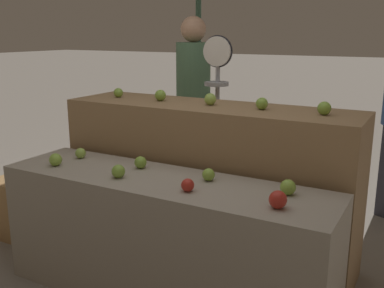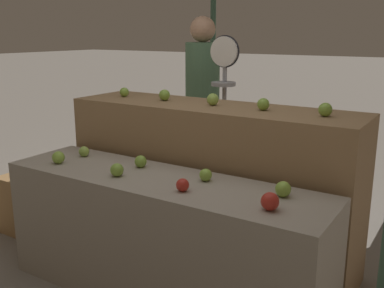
% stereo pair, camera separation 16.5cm
% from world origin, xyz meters
% --- Properties ---
extents(display_counter_front, '(2.06, 0.55, 0.77)m').
position_xyz_m(display_counter_front, '(0.00, 0.00, 0.39)').
color(display_counter_front, gray).
rests_on(display_counter_front, ground_plane).
extents(display_counter_back, '(2.06, 0.55, 1.13)m').
position_xyz_m(display_counter_back, '(0.00, 0.60, 0.56)').
color(display_counter_back, olive).
rests_on(display_counter_back, ground_plane).
extents(apple_front_0, '(0.08, 0.08, 0.08)m').
position_xyz_m(apple_front_0, '(-0.74, -0.10, 0.82)').
color(apple_front_0, '#84AD3D').
rests_on(apple_front_0, display_counter_front).
extents(apple_front_1, '(0.08, 0.08, 0.08)m').
position_xyz_m(apple_front_1, '(-0.24, -0.10, 0.81)').
color(apple_front_1, '#7AA338').
rests_on(apple_front_1, display_counter_front).
extents(apple_front_2, '(0.07, 0.07, 0.07)m').
position_xyz_m(apple_front_2, '(0.24, -0.11, 0.81)').
color(apple_front_2, '#AD281E').
rests_on(apple_front_2, display_counter_front).
extents(apple_front_3, '(0.09, 0.09, 0.09)m').
position_xyz_m(apple_front_3, '(0.74, -0.11, 0.82)').
color(apple_front_3, '#AD281E').
rests_on(apple_front_3, display_counter_front).
extents(apple_front_4, '(0.07, 0.07, 0.07)m').
position_xyz_m(apple_front_4, '(-0.72, 0.11, 0.81)').
color(apple_front_4, '#8EB247').
rests_on(apple_front_4, display_counter_front).
extents(apple_front_5, '(0.08, 0.08, 0.08)m').
position_xyz_m(apple_front_5, '(-0.23, 0.12, 0.81)').
color(apple_front_5, '#7AA338').
rests_on(apple_front_5, display_counter_front).
extents(apple_front_6, '(0.07, 0.07, 0.07)m').
position_xyz_m(apple_front_6, '(0.25, 0.10, 0.81)').
color(apple_front_6, '#84AD3D').
rests_on(apple_front_6, display_counter_front).
extents(apple_front_7, '(0.08, 0.08, 0.08)m').
position_xyz_m(apple_front_7, '(0.72, 0.10, 0.82)').
color(apple_front_7, '#84AD3D').
rests_on(apple_front_7, display_counter_front).
extents(apple_back_0, '(0.07, 0.07, 0.07)m').
position_xyz_m(apple_back_0, '(-0.77, 0.60, 1.16)').
color(apple_back_0, '#7AA338').
rests_on(apple_back_0, display_counter_back).
extents(apple_back_1, '(0.08, 0.08, 0.08)m').
position_xyz_m(apple_back_1, '(-0.39, 0.60, 1.17)').
color(apple_back_1, '#7AA338').
rests_on(apple_back_1, display_counter_back).
extents(apple_back_2, '(0.08, 0.08, 0.08)m').
position_xyz_m(apple_back_2, '(0.01, 0.60, 1.17)').
color(apple_back_2, '#8EB247').
rests_on(apple_back_2, display_counter_back).
extents(apple_back_3, '(0.08, 0.08, 0.08)m').
position_xyz_m(apple_back_3, '(0.38, 0.60, 1.17)').
color(apple_back_3, '#7AA338').
rests_on(apple_back_3, display_counter_back).
extents(apple_back_4, '(0.08, 0.08, 0.08)m').
position_xyz_m(apple_back_4, '(0.77, 0.59, 1.17)').
color(apple_back_4, '#7AA338').
rests_on(apple_back_4, display_counter_back).
extents(produce_scale, '(0.26, 0.20, 1.59)m').
position_xyz_m(produce_scale, '(-0.24, 1.22, 1.14)').
color(produce_scale, '#99999E').
rests_on(produce_scale, ground_plane).
extents(person_vendor_at_scale, '(0.35, 0.35, 1.75)m').
position_xyz_m(person_vendor_at_scale, '(-0.64, 1.54, 1.03)').
color(person_vendor_at_scale, '#2D2D38').
rests_on(person_vendor_at_scale, ground_plane).
extents(wooden_crate_side, '(0.47, 0.47, 0.47)m').
position_xyz_m(wooden_crate_side, '(-1.45, 0.26, 0.24)').
color(wooden_crate_side, '#9E7547').
rests_on(wooden_crate_side, ground_plane).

